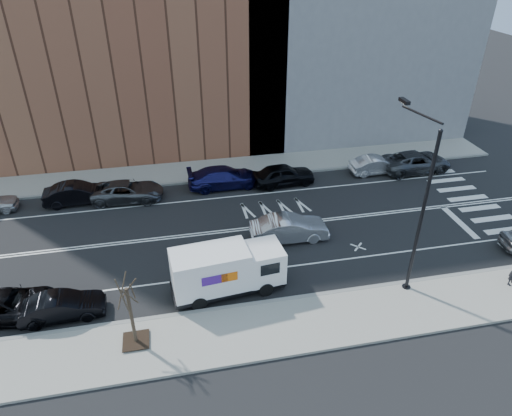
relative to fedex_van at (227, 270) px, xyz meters
name	(u,v)px	position (x,y,z in m)	size (l,w,h in m)	color
ground	(251,228)	(2.33, 5.60, -1.41)	(120.00, 120.00, 0.00)	black
sidewalk_near	(285,326)	(2.33, -3.20, -1.34)	(44.00, 3.60, 0.15)	gray
sidewalk_far	(230,168)	(2.33, 14.40, -1.34)	(44.00, 3.60, 0.15)	gray
curb_near	(276,301)	(2.33, -1.40, -1.33)	(44.00, 0.25, 0.17)	gray
curb_far	(233,178)	(2.33, 12.60, -1.33)	(44.00, 0.25, 0.17)	gray
crosswalk	(473,203)	(18.33, 5.60, -1.41)	(3.00, 14.00, 0.01)	white
road_markings	(251,228)	(2.33, 5.60, -1.41)	(40.00, 8.60, 0.01)	white
bldg_brick	(110,13)	(-5.67, 21.20, 9.59)	(26.00, 10.00, 22.00)	brown
streetlight	(419,203)	(9.33, -1.31, 3.67)	(0.44, 4.02, 9.34)	black
street_tree	(132,321)	(-4.67, -2.80, 0.04)	(1.20, 1.20, 3.75)	black
fedex_van	(227,270)	(0.00, 0.00, 0.00)	(6.06, 2.59, 2.69)	black
far_parked_b	(77,193)	(-8.87, 11.24, -0.67)	(1.57, 4.51, 1.48)	black
far_parked_c	(127,191)	(-5.47, 10.95, -0.72)	(2.31, 5.00, 1.39)	#4A4C52
far_parked_d	(224,177)	(1.49, 11.55, -0.64)	(2.17, 5.33, 1.55)	#181854
far_parked_e	(283,175)	(5.90, 11.03, -0.61)	(1.88, 4.68, 1.59)	black
far_parked_f	(376,165)	(13.53, 11.39, -0.72)	(1.47, 4.20, 1.38)	silver
far_parked_g	(416,162)	(16.73, 11.15, -0.63)	(2.58, 5.60, 1.56)	#424449
driving_sedan	(289,228)	(4.43, 3.95, -0.63)	(1.66, 4.76, 1.57)	silver
near_parked_rear_a	(62,307)	(-8.17, -0.30, -0.75)	(1.40, 4.01, 1.32)	black
near_parked_rear_b	(8,305)	(-10.78, 0.30, -0.71)	(2.33, 5.06, 1.41)	black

